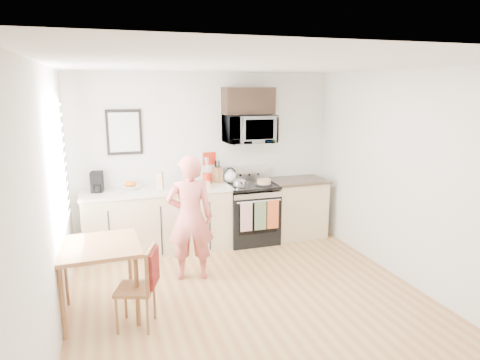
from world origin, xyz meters
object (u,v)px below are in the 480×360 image
object	(u,v)px
person	(190,218)
cake	(264,182)
range	(251,214)
dining_table	(97,253)
microwave	(249,129)
chair	(147,277)

from	to	relation	value
person	cake	world-z (taller)	person
range	dining_table	size ratio (longest dim) A/B	1.37
range	microwave	world-z (taller)	microwave
microwave	chair	world-z (taller)	microwave
range	chair	bearing A→B (deg)	-131.88
dining_table	chair	xyz separation A→B (m)	(0.46, -0.39, -0.16)
range	cake	size ratio (longest dim) A/B	4.45
person	chair	bearing A→B (deg)	66.24
range	dining_table	distance (m)	2.80
dining_table	range	bearing A→B (deg)	35.74
person	chair	distance (m)	1.21
microwave	dining_table	xyz separation A→B (m)	(-2.26, -1.73, -1.06)
person	range	bearing A→B (deg)	-129.33
chair	cake	xyz separation A→B (m)	(1.98, 1.91, 0.42)
chair	cake	world-z (taller)	cake
dining_table	chair	bearing A→B (deg)	-40.45
dining_table	chair	distance (m)	0.62
person	cake	distance (m)	1.62
dining_table	cake	distance (m)	2.88
range	cake	xyz separation A→B (m)	(0.17, -0.11, 0.53)
range	person	size ratio (longest dim) A/B	0.73
range	person	bearing A→B (deg)	-138.62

